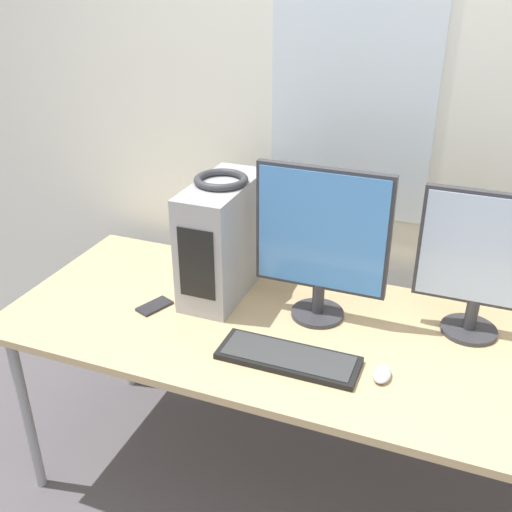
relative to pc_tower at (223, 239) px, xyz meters
name	(u,v)px	position (x,y,z in m)	size (l,w,h in m)	color
wall_back	(392,126)	(0.51, 0.40, 0.37)	(8.00, 0.07, 2.70)	silver
desk	(344,350)	(0.51, -0.15, -0.26)	(2.39, 0.84, 0.77)	tan
pc_tower	(223,239)	(0.00, 0.00, 0.00)	(0.19, 0.43, 0.43)	#9E9EA3
headphones	(221,180)	(0.00, 0.00, 0.23)	(0.19, 0.19, 0.03)	#333338
monitor_main	(321,239)	(0.38, -0.05, 0.08)	(0.46, 0.19, 0.55)	#333338
monitor_right_near	(482,260)	(0.89, 0.04, 0.06)	(0.41, 0.19, 0.51)	#333338
keyboard	(288,358)	(0.37, -0.33, -0.20)	(0.45, 0.16, 0.02)	black
mouse	(382,374)	(0.66, -0.31, -0.20)	(0.05, 0.09, 0.03)	#B2B2B7
cell_phone	(155,306)	(-0.18, -0.21, -0.21)	(0.11, 0.14, 0.01)	#232328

